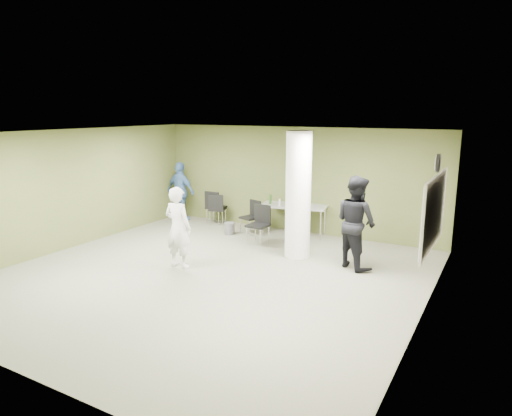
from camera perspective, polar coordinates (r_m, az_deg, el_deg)
The scene contains 17 objects.
floor at distance 9.21m, azimuth -5.81°, elevation -8.43°, with size 8.00×8.00×0.00m, color #585745.
ceiling at distance 8.64m, azimuth -6.21°, elevation 9.24°, with size 8.00×8.00×0.00m, color white.
wall_back at distance 12.25m, azimuth 4.83°, elevation 3.53°, with size 8.00×0.02×2.80m, color #4D5729.
wall_left at distance 11.57m, azimuth -22.45°, elevation 2.13°, with size 0.02×8.00×2.80m, color #4D5729.
wall_right_cream at distance 7.34m, azimuth 20.51°, elevation -3.08°, with size 0.02×8.00×2.80m, color beige.
column at distance 10.05m, azimuth 5.29°, elevation 1.62°, with size 0.56×0.56×2.80m, color silver.
whiteboard at distance 8.48m, azimuth 21.33°, elevation -0.46°, with size 0.05×2.30×1.30m.
wall_clock at distance 8.35m, azimuth 21.79°, elevation 5.24°, with size 0.06×0.32×0.32m.
folding_table at distance 11.88m, azimuth 4.66°, elevation 0.13°, with size 1.82×1.06×1.06m.
wastebasket at distance 12.10m, azimuth -3.34°, elevation -2.56°, with size 0.27×0.27×0.32m, color #4C4C4C.
chair_back_left at distance 13.05m, azimuth -4.91°, elevation 0.14°, with size 0.57×0.57×0.90m.
chair_back_right at distance 13.14m, azimuth -5.22°, elevation 0.41°, with size 0.49×0.49×0.96m.
chair_table_left at distance 12.16m, azimuth -0.49°, elevation -0.78°, with size 0.55×0.55×0.87m.
chair_table_right at distance 11.20m, azimuth 0.47°, elevation -1.66°, with size 0.50×0.50×0.95m.
woman_white at distance 9.55m, azimuth -9.72°, elevation -2.42°, with size 0.62×0.41×1.71m, color silver.
man_black at distance 9.61m, azimuth 12.37°, elevation -1.73°, with size 0.94×0.73×1.94m, color black.
man_blue at distance 13.59m, azimuth -9.39°, elevation 2.02°, with size 1.02×0.43×1.75m, color #3F669E.
Camera 1 is at (4.99, -7.04, 3.23)m, focal length 32.00 mm.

